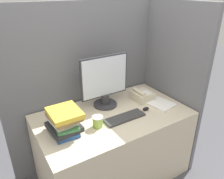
{
  "coord_description": "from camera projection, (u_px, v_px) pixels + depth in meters",
  "views": [
    {
      "loc": [
        -0.92,
        -1.06,
        1.79
      ],
      "look_at": [
        0.01,
        0.44,
        0.95
      ],
      "focal_mm": 35.0,
      "sensor_mm": 36.0,
      "label": 1
    }
  ],
  "objects": [
    {
      "name": "coffee_cup",
      "position": [
        98.0,
        122.0,
        1.82
      ],
      "size": [
        0.09,
        0.09,
        0.1
      ],
      "color": "#8CB247",
      "rests_on": "desk"
    },
    {
      "name": "monitor",
      "position": [
        105.0,
        84.0,
        2.08
      ],
      "size": [
        0.49,
        0.23,
        0.51
      ],
      "color": "#333338",
      "rests_on": "desk"
    },
    {
      "name": "keyboard",
      "position": [
        125.0,
        118.0,
        1.95
      ],
      "size": [
        0.38,
        0.12,
        0.02
      ],
      "color": "#333333",
      "rests_on": "desk"
    },
    {
      "name": "cubicle_panel_right",
      "position": [
        170.0,
        84.0,
        2.34
      ],
      "size": [
        0.04,
        0.87,
        1.69
      ],
      "color": "slate",
      "rests_on": "ground_plane"
    },
    {
      "name": "cubicle_panel_rear",
      "position": [
        91.0,
        86.0,
        2.31
      ],
      "size": [
        1.8,
        0.04,
        1.69
      ],
      "color": "slate",
      "rests_on": "ground_plane"
    },
    {
      "name": "paper_pile",
      "position": [
        161.0,
        104.0,
        2.18
      ],
      "size": [
        0.25,
        0.27,
        0.02
      ],
      "color": "white",
      "rests_on": "desk"
    },
    {
      "name": "mouse",
      "position": [
        146.0,
        109.0,
        2.08
      ],
      "size": [
        0.07,
        0.04,
        0.03
      ],
      "color": "black",
      "rests_on": "desk"
    },
    {
      "name": "desk",
      "position": [
        113.0,
        145.0,
        2.17
      ],
      "size": [
        1.4,
        0.81,
        0.72
      ],
      "color": "beige",
      "rests_on": "ground_plane"
    },
    {
      "name": "book_stack",
      "position": [
        64.0,
        121.0,
        1.73
      ],
      "size": [
        0.26,
        0.3,
        0.2
      ],
      "color": "#264C8C",
      "rests_on": "desk"
    },
    {
      "name": "desk_telephone",
      "position": [
        142.0,
        95.0,
        2.26
      ],
      "size": [
        0.19,
        0.19,
        0.12
      ],
      "color": "beige",
      "rests_on": "desk"
    }
  ]
}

